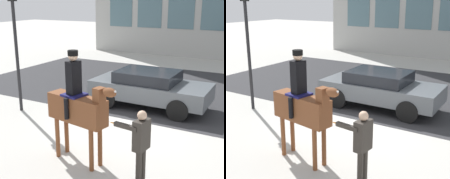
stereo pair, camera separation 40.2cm
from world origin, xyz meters
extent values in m
plane|color=#B2AFA8|center=(0.00, 0.00, 0.00)|extent=(80.00, 80.00, 0.00)
cube|color=#2D2D30|center=(0.00, 4.75, 0.00)|extent=(18.00, 8.50, 0.01)
cube|color=slate|center=(-6.79, 12.83, 3.10)|extent=(1.81, 0.02, 2.38)
cube|color=slate|center=(-4.53, 12.83, 3.10)|extent=(1.81, 0.02, 2.38)
cube|color=slate|center=(-2.26, 12.83, 3.10)|extent=(1.81, 0.02, 2.38)
cube|color=slate|center=(0.00, 12.83, 3.10)|extent=(1.81, 0.02, 2.38)
cube|color=brown|center=(-0.07, -2.54, 1.36)|extent=(1.63, 0.70, 0.63)
cylinder|color=brown|center=(0.52, -2.48, 0.52)|extent=(0.11, 0.11, 1.05)
cylinder|color=brown|center=(0.47, -2.79, 0.52)|extent=(0.11, 0.11, 1.05)
cylinder|color=brown|center=(-0.60, -2.30, 0.52)|extent=(0.11, 0.11, 1.05)
cylinder|color=brown|center=(-0.65, -2.60, 0.52)|extent=(0.11, 0.11, 1.05)
cube|color=brown|center=(0.62, -2.66, 1.73)|extent=(0.24, 0.27, 0.54)
cube|color=black|center=(0.50, -2.64, 1.75)|extent=(0.05, 0.08, 0.49)
ellipsoid|color=brown|center=(0.90, -2.70, 1.95)|extent=(0.37, 0.25, 0.21)
cube|color=silver|center=(1.01, -2.72, 1.97)|extent=(0.13, 0.07, 0.08)
cylinder|color=black|center=(-0.88, -2.40, 1.25)|extent=(0.09, 0.09, 0.55)
cube|color=#14144C|center=(-0.14, -2.53, 1.70)|extent=(0.55, 0.55, 0.05)
cube|color=black|center=(-0.14, -2.53, 2.11)|extent=(0.27, 0.35, 0.77)
sphere|color=#D1A889|center=(-0.14, -2.53, 2.61)|extent=(0.22, 0.22, 0.22)
cylinder|color=black|center=(-0.14, -2.53, 2.69)|extent=(0.24, 0.24, 0.12)
cylinder|color=black|center=(-0.10, -2.26, 1.42)|extent=(0.11, 0.11, 0.50)
cylinder|color=black|center=(-0.19, -2.79, 1.42)|extent=(0.11, 0.11, 0.50)
cylinder|color=#332D28|center=(1.68, -2.84, 0.42)|extent=(0.13, 0.13, 0.83)
cylinder|color=#332D28|center=(1.70, -2.68, 0.42)|extent=(0.13, 0.13, 0.83)
cube|color=#332D28|center=(1.69, -2.76, 1.16)|extent=(0.27, 0.42, 0.66)
sphere|color=#D1A889|center=(1.69, -2.76, 1.59)|extent=(0.20, 0.20, 0.20)
cube|color=#332D28|center=(1.40, -2.91, 1.34)|extent=(0.56, 0.16, 0.09)
cone|color=orange|center=(1.05, -2.86, 1.34)|extent=(0.18, 0.07, 0.04)
cube|color=#51565B|center=(-0.05, 2.07, 0.66)|extent=(4.29, 1.88, 0.59)
cube|color=black|center=(-0.16, 2.07, 1.16)|extent=(2.14, 1.66, 0.40)
cylinder|color=black|center=(1.28, 1.20, 0.37)|extent=(0.73, 0.23, 0.73)
cylinder|color=black|center=(1.28, 2.93, 0.37)|extent=(0.73, 0.23, 0.73)
cylinder|color=black|center=(-1.38, 1.20, 0.37)|extent=(0.73, 0.23, 0.73)
cylinder|color=black|center=(-1.38, 2.93, 0.37)|extent=(0.73, 0.23, 0.73)
cylinder|color=black|center=(-3.97, -0.50, 1.90)|extent=(0.11, 0.11, 3.79)
camera|label=1|loc=(4.00, -8.24, 3.85)|focal=50.00mm
camera|label=2|loc=(4.34, -8.04, 3.85)|focal=50.00mm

